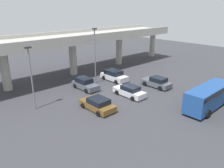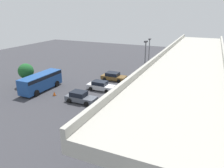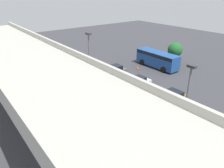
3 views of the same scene
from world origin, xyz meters
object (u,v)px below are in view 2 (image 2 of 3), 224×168
at_px(parked_car_0, 114,76).
at_px(tree_front_left, 26,71).
at_px(shuttle_bus, 41,81).
at_px(parked_car_4, 80,97).
at_px(parked_car_1, 142,86).
at_px(lamp_post_mid_lot, 149,54).
at_px(traffic_cone, 54,94).
at_px(parked_car_3, 130,98).
at_px(lamp_post_near_aisle, 145,65).
at_px(parked_car_2, 101,86).

bearing_deg(parked_car_0, tree_front_left, -143.49).
bearing_deg(shuttle_bus, parked_car_4, 79.68).
xyz_separation_m(shuttle_bus, tree_front_left, (-0.67, -3.71, 1.00)).
relative_size(parked_car_1, lamp_post_mid_lot, 0.60).
distance_m(shuttle_bus, traffic_cone, 3.84).
bearing_deg(parked_car_3, traffic_cone, 10.67).
bearing_deg(shuttle_bus, traffic_cone, 71.46).
relative_size(parked_car_4, tree_front_left, 1.15).
bearing_deg(parked_car_0, parked_car_1, -24.75).
xyz_separation_m(lamp_post_near_aisle, tree_front_left, (3.29, -19.57, -2.28)).
relative_size(shuttle_bus, tree_front_left, 2.02).
height_order(parked_car_0, parked_car_2, parked_car_2).
distance_m(parked_car_1, tree_front_left, 19.62).
bearing_deg(parked_car_3, tree_front_left, 0.98).
bearing_deg(parked_car_2, lamp_post_mid_lot, 66.10).
bearing_deg(parked_car_1, traffic_cone, 34.50).
bearing_deg(shuttle_bus, lamp_post_mid_lot, 137.73).
height_order(parked_car_4, shuttle_bus, shuttle_bus).
distance_m(lamp_post_near_aisle, lamp_post_mid_lot, 11.17).
bearing_deg(parked_car_1, parked_car_0, -24.75).
relative_size(parked_car_1, tree_front_left, 1.13).
bearing_deg(lamp_post_mid_lot, parked_car_4, -17.53).
relative_size(parked_car_1, shuttle_bus, 0.56).
bearing_deg(traffic_cone, tree_front_left, -104.35).
height_order(parked_car_4, traffic_cone, parked_car_4).
xyz_separation_m(parked_car_3, lamp_post_mid_lot, (-13.87, -1.33, 3.51)).
xyz_separation_m(parked_car_3, lamp_post_near_aisle, (-2.97, 1.02, 4.06)).
distance_m(parked_car_3, traffic_cone, 11.61).
bearing_deg(parked_car_4, parked_car_3, 21.11).
distance_m(parked_car_0, parked_car_3, 10.78).
xyz_separation_m(parked_car_0, tree_front_left, (8.99, -12.15, 1.91)).
bearing_deg(lamp_post_mid_lot, shuttle_bus, -42.27).
bearing_deg(traffic_cone, parked_car_0, 155.20).
height_order(parked_car_2, parked_car_4, parked_car_4).
bearing_deg(parked_car_3, parked_car_4, 21.11).
bearing_deg(parked_car_1, lamp_post_mid_lot, -80.54).
distance_m(parked_car_4, shuttle_bus, 8.52).
xyz_separation_m(shuttle_bus, lamp_post_mid_lot, (-14.86, 13.51, 2.73)).
bearing_deg(tree_front_left, shuttle_bus, 79.69).
distance_m(parked_car_3, lamp_post_near_aisle, 5.13).
xyz_separation_m(parked_car_4, tree_front_left, (-2.19, -12.05, 1.86)).
relative_size(parked_car_1, parked_car_3, 0.94).
distance_m(parked_car_3, tree_front_left, 18.64).
height_order(parked_car_2, shuttle_bus, shuttle_bus).
bearing_deg(parked_car_1, tree_front_left, 17.97).
relative_size(parked_car_4, shuttle_bus, 0.57).
distance_m(parked_car_0, parked_car_2, 5.68).
xyz_separation_m(parked_car_0, parked_car_2, (5.67, 0.26, 0.02)).
xyz_separation_m(parked_car_1, parked_car_2, (2.70, -6.18, -0.07)).
height_order(lamp_post_near_aisle, tree_front_left, lamp_post_near_aisle).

